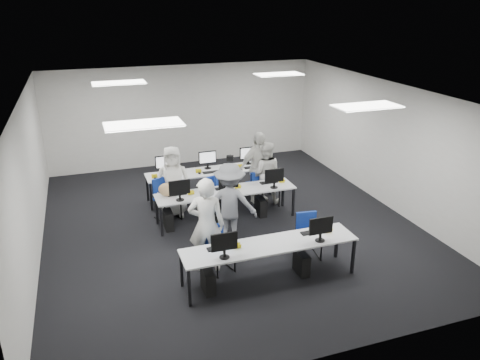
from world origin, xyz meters
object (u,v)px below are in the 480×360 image
object	(u,v)px
desk_front	(270,246)
desk_mid	(226,193)
student_3	(258,168)
chair_6	(218,196)
chair_0	(219,257)
student_2	(173,182)
chair_5	(164,201)
student_1	(265,172)
chair_1	(308,243)
student_0	(206,225)
photographer	(230,203)
chair_2	(167,207)
chair_7	(253,191)
chair_4	(268,192)
chair_3	(218,201)

from	to	relation	value
desk_front	desk_mid	world-z (taller)	same
desk_mid	student_3	distance (m)	1.33
chair_6	chair_0	bearing A→B (deg)	-126.82
student_2	student_3	xyz separation A→B (m)	(2.14, 0.09, 0.06)
chair_5	student_1	bearing A→B (deg)	-1.94
desk_mid	chair_1	distance (m)	2.36
student_0	photographer	size ratio (longest dim) A/B	1.07
student_1	student_3	world-z (taller)	student_3
student_3	student_0	bearing A→B (deg)	-142.00
chair_2	chair_7	xyz separation A→B (m)	(2.23, 0.33, -0.04)
chair_7	photographer	bearing A→B (deg)	-141.19
chair_1	chair_4	xyz separation A→B (m)	(0.23, 2.64, 0.03)
chair_6	chair_7	distance (m)	0.96
chair_0	chair_5	xyz separation A→B (m)	(-0.51, 2.93, 0.00)
student_1	chair_3	bearing A→B (deg)	31.59
chair_7	student_1	distance (m)	0.61
desk_mid	chair_0	distance (m)	2.18
chair_5	photographer	bearing A→B (deg)	-57.68
desk_front	chair_5	distance (m)	3.78
chair_0	chair_6	bearing A→B (deg)	57.62
student_3	chair_4	bearing A→B (deg)	-58.72
chair_6	chair_7	world-z (taller)	chair_6
student_1	student_2	world-z (taller)	student_2
desk_mid	chair_7	xyz separation A→B (m)	(0.96, 0.84, -0.41)
desk_front	student_3	xyz separation A→B (m)	(1.06, 3.37, 0.22)
desk_mid	chair_3	world-z (taller)	chair_3
chair_2	chair_5	size ratio (longest dim) A/B	1.11
chair_0	chair_3	size ratio (longest dim) A/B	1.01
chair_0	chair_6	world-z (taller)	chair_6
desk_front	chair_2	distance (m)	3.38
desk_mid	student_2	size ratio (longest dim) A/B	1.90
chair_1	student_2	distance (m)	3.52
chair_5	chair_7	distance (m)	2.23
chair_0	student_3	bearing A→B (deg)	39.93
desk_front	chair_3	xyz separation A→B (m)	(-0.05, 3.11, -0.41)
photographer	student_0	bearing A→B (deg)	71.57
student_0	chair_7	bearing A→B (deg)	-105.12
chair_1	chair_6	distance (m)	2.98
chair_0	student_2	bearing A→B (deg)	80.14
chair_0	chair_6	distance (m)	2.83
chair_2	chair_7	distance (m)	2.26
chair_0	chair_6	xyz separation A→B (m)	(0.77, 2.72, 0.03)
student_1	student_2	xyz separation A→B (m)	(-2.31, -0.01, 0.06)
chair_0	chair_4	bearing A→B (deg)	34.98
desk_mid	student_2	bearing A→B (deg)	148.05
student_0	student_2	size ratio (longest dim) A/B	1.10
chair_5	chair_1	bearing A→B (deg)	-48.75
chair_2	chair_4	distance (m)	2.55
student_1	desk_front	bearing A→B (deg)	93.34
chair_7	student_0	xyz separation A→B (m)	(-1.92, -2.72, 0.66)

